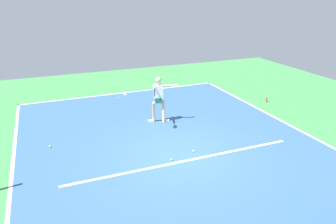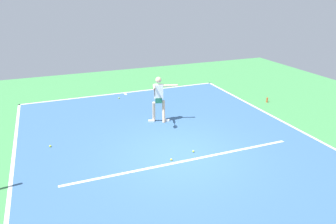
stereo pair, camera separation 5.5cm
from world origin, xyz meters
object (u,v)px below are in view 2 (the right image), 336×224
(tennis_player, at_px, (159,97))
(water_bottle, at_px, (267,100))
(tennis_ball_centre_court, at_px, (119,98))
(tennis_ball_by_baseline, at_px, (171,160))
(tennis_ball_far_corner, at_px, (193,151))
(tennis_ball_near_service_line, at_px, (50,146))

(tennis_player, xyz_separation_m, water_bottle, (-5.32, -0.36, -0.91))
(tennis_ball_centre_court, bearing_deg, tennis_player, 103.14)
(tennis_ball_by_baseline, xyz_separation_m, tennis_ball_far_corner, (-0.84, -0.23, 0.00))
(tennis_player, bearing_deg, tennis_ball_centre_court, -59.37)
(tennis_ball_far_corner, height_order, tennis_ball_near_service_line, same)
(tennis_ball_far_corner, relative_size, water_bottle, 0.30)
(tennis_ball_centre_court, height_order, tennis_ball_near_service_line, same)
(tennis_ball_by_baseline, relative_size, tennis_ball_far_corner, 1.00)
(tennis_ball_near_service_line, xyz_separation_m, water_bottle, (-9.31, -1.04, 0.08))
(tennis_ball_far_corner, xyz_separation_m, tennis_ball_near_service_line, (4.14, -2.03, 0.00))
(tennis_ball_by_baseline, xyz_separation_m, tennis_ball_near_service_line, (3.31, -2.25, 0.00))
(tennis_ball_centre_court, relative_size, tennis_ball_near_service_line, 1.00)
(tennis_ball_near_service_line, bearing_deg, tennis_ball_centre_court, -128.85)
(tennis_ball_by_baseline, distance_m, tennis_ball_near_service_line, 4.00)
(tennis_ball_near_service_line, bearing_deg, tennis_player, -170.29)
(tennis_ball_far_corner, bearing_deg, tennis_ball_centre_court, -81.29)
(tennis_player, xyz_separation_m, tennis_ball_centre_court, (0.77, -3.32, -0.99))
(tennis_player, distance_m, water_bottle, 5.41)
(tennis_player, height_order, tennis_ball_by_baseline, tennis_player)
(tennis_ball_near_service_line, bearing_deg, tennis_ball_by_baseline, 145.72)
(tennis_ball_far_corner, height_order, tennis_ball_centre_court, same)
(tennis_ball_by_baseline, height_order, tennis_ball_centre_court, same)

